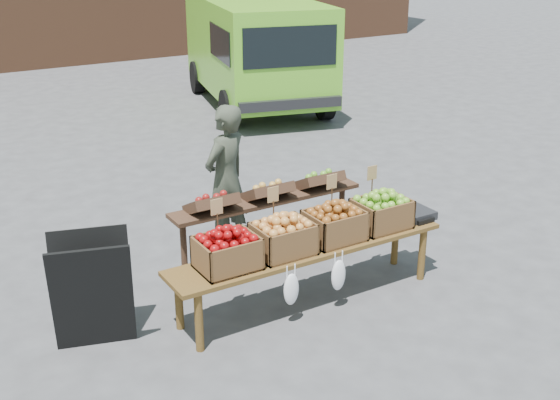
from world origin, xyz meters
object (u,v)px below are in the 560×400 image
crate_red_apples (334,226)px  crate_green_apples (381,214)px  vendor (226,179)px  weighing_scale (415,214)px  back_table (268,224)px  delivery_van (256,53)px  crate_russet_pears (283,239)px  chalkboard_sign (92,291)px  display_bench (309,274)px  crate_golden_apples (227,253)px

crate_red_apples → crate_green_apples: (0.55, 0.00, 0.00)m
vendor → weighing_scale: (1.35, -1.41, -0.19)m
back_table → crate_red_apples: back_table is taller
delivery_van → crate_russet_pears: (-3.65, -6.89, -0.29)m
chalkboard_sign → back_table: size_ratio=0.47×
back_table → crate_green_apples: (0.83, -0.72, 0.19)m
vendor → display_bench: bearing=70.1°
delivery_van → display_bench: bearing=-101.9°
display_bench → crate_green_apples: bearing=0.0°
display_bench → crate_russet_pears: size_ratio=5.40×
chalkboard_sign → back_table: 1.91m
vendor → crate_golden_apples: bearing=38.8°
vendor → crate_golden_apples: (-0.72, -1.41, -0.09)m
chalkboard_sign → back_table: bearing=28.0°
chalkboard_sign → crate_russet_pears: chalkboard_sign is taller
crate_red_apples → display_bench: bearing=180.0°
delivery_van → back_table: (-3.39, -6.17, -0.48)m
vendor → delivery_van: bearing=-146.5°
chalkboard_sign → crate_green_apples: chalkboard_sign is taller
chalkboard_sign → crate_golden_apples: bearing=-1.4°
crate_russet_pears → crate_golden_apples: bearing=180.0°
vendor → chalkboard_sign: 2.10m
back_table → delivery_van: bearing=61.2°
chalkboard_sign → display_bench: chalkboard_sign is taller
back_table → weighing_scale: (1.26, -0.72, 0.09)m
chalkboard_sign → weighing_scale: 3.16m
vendor → crate_green_apples: bearing=99.3°
chalkboard_sign → crate_russet_pears: (1.61, -0.35, 0.22)m
weighing_scale → delivery_van: bearing=72.8°
display_bench → weighing_scale: 1.29m
chalkboard_sign → weighing_scale: bearing=10.4°
crate_golden_apples → vendor: bearing=62.9°
vendor → crate_red_apples: size_ratio=3.19×
crate_golden_apples → crate_green_apples: same height
display_bench → crate_russet_pears: bearing=180.0°
chalkboard_sign → display_bench: size_ratio=0.36×
crate_golden_apples → display_bench: bearing=0.0°
vendor → back_table: bearing=73.8°
chalkboard_sign → weighing_scale: (3.14, -0.35, 0.12)m
crate_green_apples → back_table: bearing=139.2°
crate_green_apples → weighing_scale: crate_green_apples is taller
vendor → crate_green_apples: (0.93, -1.41, -0.09)m
chalkboard_sign → weighing_scale: chalkboard_sign is taller
display_bench → crate_red_apples: bearing=0.0°
vendor → chalkboard_sign: bearing=6.7°
delivery_van → back_table: bearing=-104.5°
weighing_scale → vendor: bearing=133.9°
display_bench → crate_golden_apples: (-0.82, 0.00, 0.42)m
display_bench → crate_russet_pears: crate_russet_pears is taller
display_bench → crate_red_apples: crate_red_apples is taller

